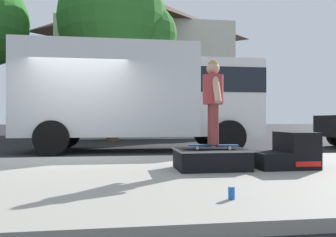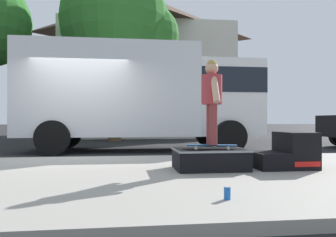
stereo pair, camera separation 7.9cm
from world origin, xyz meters
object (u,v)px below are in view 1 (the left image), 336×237
Objects in this scene: skateboard at (213,145)px; box_truck at (142,93)px; skate_box at (211,158)px; street_tree_neighbour at (119,25)px; skater_kid at (213,95)px; kicker_ramp at (288,153)px; soda_can at (231,193)px.

box_truck reaches higher than skateboard.
street_tree_neighbour reaches higher than skate_box.
kicker_ramp is at bearing 1.98° from skater_kid.
street_tree_neighbour reaches higher than box_truck.
kicker_ramp is 0.71× the size of skater_kid.
kicker_ramp is 7.52× the size of soda_can.
box_truck reaches higher than skater_kid.
box_truck is 6.10m from street_tree_neighbour.
street_tree_neighbour is (-1.08, 11.99, 4.91)m from soda_can.
kicker_ramp is 5.52m from box_truck.
skater_kid is 0.19× the size of box_truck.
skate_box is 1.29m from kicker_ramp.
soda_can is (-0.37, -1.98, -1.12)m from skater_kid.
kicker_ramp is at bearing 50.96° from soda_can.
soda_can is at bearing -100.63° from skateboard.
box_truck is (-0.79, 4.99, 1.20)m from skateboard.
box_truck is (-0.79, 4.99, 0.40)m from skater_kid.
street_tree_neighbour reaches higher than skater_kid.
skateboard is at bearing 79.37° from soda_can.
kicker_ramp is 0.12× the size of street_tree_neighbour.
kicker_ramp is at bearing -0.01° from skate_box.
skate_box is 1.18× the size of kicker_ramp.
skater_kid is (0.02, -0.04, 1.01)m from skate_box.
box_truck is at bearing 98.90° from skate_box.
skate_box is 11.16m from street_tree_neighbour.
soda_can is at bearing -86.54° from box_truck.
street_tree_neighbour is at bearing 98.18° from skate_box.
skate_box is 8.91× the size of soda_can.
box_truck is at bearing -82.53° from street_tree_neighbour.
skater_kid is 10.81m from street_tree_neighbour.
skate_box is at bearing 179.99° from kicker_ramp.
street_tree_neighbour reaches higher than kicker_ramp.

